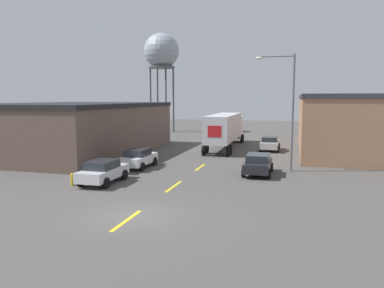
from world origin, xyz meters
name	(u,v)px	position (x,y,z in m)	size (l,w,h in m)	color
ground_plane	(133,216)	(0.00, 0.00, 0.00)	(160.00, 160.00, 0.00)	#4C4947
road_centerline	(174,186)	(0.00, 6.24, 0.00)	(0.20, 17.13, 0.01)	yellow
warehouse_left	(75,128)	(-14.89, 18.35, 2.58)	(14.06, 21.42, 5.15)	brown
warehouse_right	(357,122)	(14.10, 29.39, 3.01)	(12.47, 27.39, 6.02)	#9E7051
semi_truck	(226,127)	(-0.15, 25.76, 2.34)	(3.02, 14.45, 3.87)	silver
parked_car_right_mid	(258,164)	(4.86, 11.56, 0.81)	(2.03, 4.29, 1.54)	black
parked_car_left_far	(138,158)	(-4.86, 11.72, 0.81)	(2.03, 4.29, 1.54)	silver
parked_car_left_near	(103,171)	(-4.86, 5.92, 0.81)	(2.03, 4.29, 1.54)	silver
parked_car_right_far	(270,143)	(4.86, 24.81, 0.81)	(2.03, 4.29, 1.54)	#B2B2B7
water_tower	(161,52)	(-14.35, 43.61, 13.22)	(5.83, 5.83, 16.34)	#47474C
street_lamp	(288,104)	(6.86, 13.50, 5.18)	(2.99, 0.32, 8.96)	slate
fire_hydrant	(72,179)	(-6.39, 4.68, 0.42)	(0.22, 0.22, 0.84)	gold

